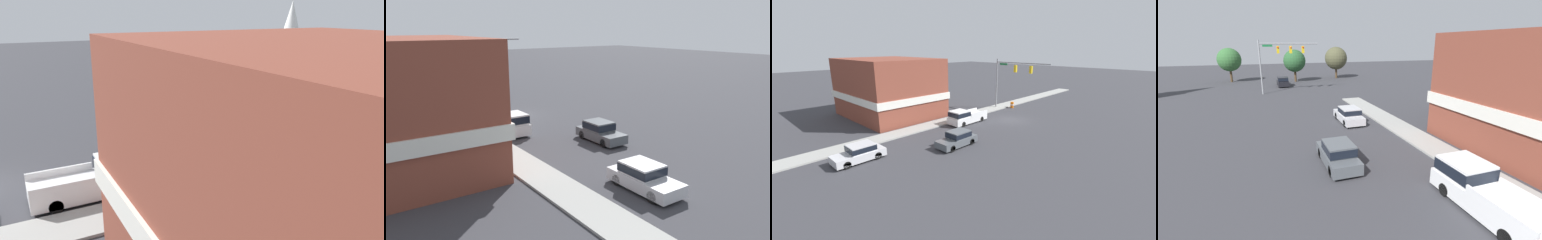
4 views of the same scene
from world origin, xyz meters
TOP-DOWN VIEW (x-y plane):
  - car_lead at (-1.60, 11.50)m, footprint 1.77×4.30m
  - car_oncoming at (1.98, 19.86)m, footprint 1.80×4.35m
  - pickup_truck_parked at (3.30, 5.39)m, footprint 2.00×5.56m
  - corner_brick_building at (14.01, 9.77)m, footprint 13.53×10.91m
  - church_steeple at (-21.79, 39.77)m, footprint 3.01×3.01m

SIDE VIEW (x-z plane):
  - car_oncoming at x=1.98m, z-range 0.03..1.51m
  - car_lead at x=-1.60m, z-range 0.03..1.56m
  - pickup_truck_parked at x=3.30m, z-range -0.01..1.83m
  - corner_brick_building at x=14.01m, z-range -0.10..7.91m
  - church_steeple at x=-21.79m, z-range 0.24..10.46m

